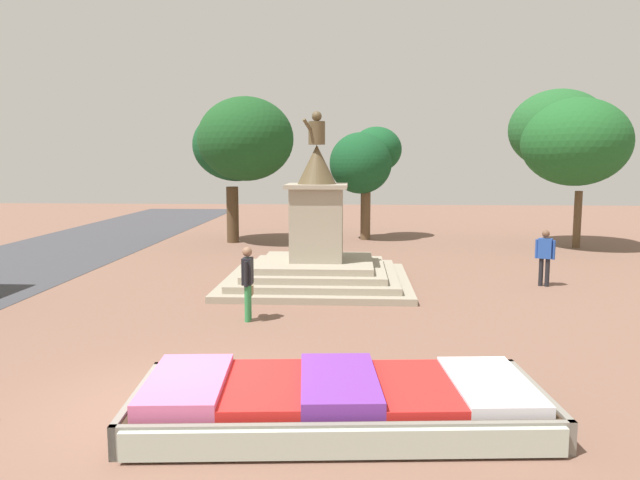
# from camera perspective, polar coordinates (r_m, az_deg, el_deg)

# --- Properties ---
(ground_plane) EXTENTS (84.77, 84.77, 0.00)m
(ground_plane) POSITION_cam_1_polar(r_m,az_deg,el_deg) (10.10, -13.67, -14.51)
(ground_plane) COLOR brown
(flower_planter) EXTENTS (6.05, 3.04, 0.64)m
(flower_planter) POSITION_cam_1_polar(r_m,az_deg,el_deg) (9.24, 1.44, -14.55)
(flower_planter) COLOR #38281C
(flower_planter) RESTS_ON ground_plane
(statue_monument) EXTENTS (5.48, 5.48, 5.11)m
(statue_monument) POSITION_cam_1_polar(r_m,az_deg,el_deg) (18.60, -0.29, -1.19)
(statue_monument) COLOR gray
(statue_monument) RESTS_ON ground_plane
(pedestrian_with_handbag) EXTENTS (0.22, 0.73, 1.74)m
(pedestrian_with_handbag) POSITION_cam_1_polar(r_m,az_deg,el_deg) (14.50, -6.62, -3.57)
(pedestrian_with_handbag) COLOR #338C4C
(pedestrian_with_handbag) RESTS_ON ground_plane
(pedestrian_near_planter) EXTENTS (0.52, 0.37, 1.67)m
(pedestrian_near_planter) POSITION_cam_1_polar(r_m,az_deg,el_deg) (19.48, 19.88, -1.21)
(pedestrian_near_planter) COLOR black
(pedestrian_near_planter) RESTS_ON ground_plane
(park_tree_far_left) EXTENTS (4.61, 5.49, 6.69)m
(park_tree_far_left) POSITION_cam_1_polar(r_m,az_deg,el_deg) (28.34, 21.72, 8.78)
(park_tree_far_left) COLOR brown
(park_tree_far_left) RESTS_ON ground_plane
(park_tree_behind_statue) EXTENTS (4.63, 4.82, 6.41)m
(park_tree_behind_statue) POSITION_cam_1_polar(r_m,az_deg,el_deg) (27.99, -7.18, 8.88)
(park_tree_behind_statue) COLOR #4C3823
(park_tree_behind_statue) RESTS_ON ground_plane
(park_tree_far_right) EXTENTS (3.34, 3.45, 5.23)m
(park_tree_far_right) POSITION_cam_1_polar(r_m,az_deg,el_deg) (29.05, 4.28, 7.41)
(park_tree_far_right) COLOR brown
(park_tree_far_right) RESTS_ON ground_plane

